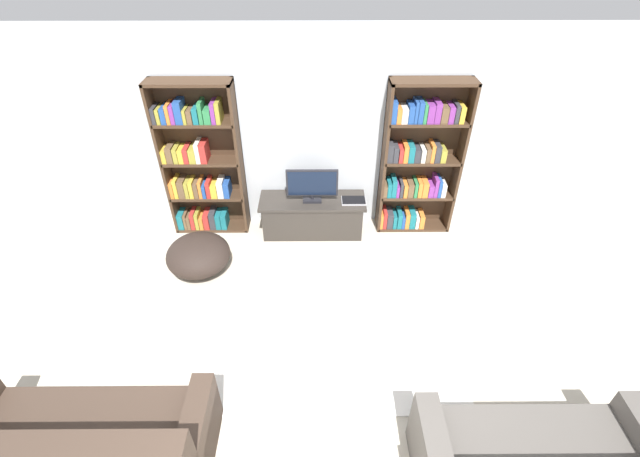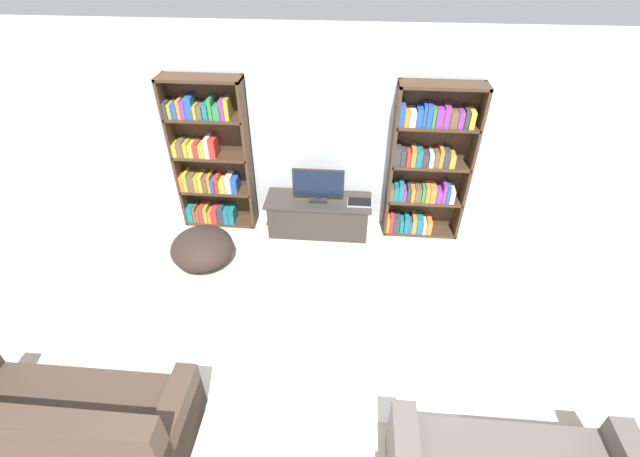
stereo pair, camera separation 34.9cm
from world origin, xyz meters
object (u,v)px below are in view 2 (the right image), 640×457
(bookshelf_left, at_px, (210,159))
(laptop, at_px, (360,202))
(bookshelf_right, at_px, (427,166))
(television, at_px, (318,185))
(beanbag_ottoman, at_px, (202,248))
(tv_stand, at_px, (318,215))
(couch_left_sectional, at_px, (66,426))

(bookshelf_left, bearing_deg, laptop, -5.31)
(bookshelf_left, distance_m, bookshelf_right, 2.77)
(television, distance_m, laptop, 0.58)
(bookshelf_left, bearing_deg, television, -6.09)
(television, xyz_separation_m, laptop, (0.54, -0.03, -0.22))
(television, height_order, beanbag_ottoman, television)
(bookshelf_right, bearing_deg, tv_stand, -174.32)
(bookshelf_left, xyz_separation_m, couch_left_sectional, (-0.32, -3.23, -0.68))
(beanbag_ottoman, bearing_deg, tv_stand, 28.75)
(bookshelf_right, xyz_separation_m, television, (-1.34, -0.15, -0.25))
(bookshelf_left, distance_m, laptop, 2.02)
(bookshelf_right, height_order, couch_left_sectional, bookshelf_right)
(bookshelf_right, distance_m, television, 1.38)
(tv_stand, bearing_deg, couch_left_sectional, -119.38)
(bookshelf_right, relative_size, beanbag_ottoman, 2.67)
(television, relative_size, laptop, 2.10)
(couch_left_sectional, distance_m, beanbag_ottoman, 2.37)
(bookshelf_left, relative_size, laptop, 6.49)
(bookshelf_right, distance_m, laptop, 0.95)
(bookshelf_left, xyz_separation_m, tv_stand, (1.42, -0.13, -0.71))
(tv_stand, xyz_separation_m, laptop, (0.54, -0.05, 0.27))
(tv_stand, distance_m, beanbag_ottoman, 1.57)
(bookshelf_left, distance_m, tv_stand, 1.60)
(bookshelf_right, distance_m, beanbag_ottoman, 2.97)
(couch_left_sectional, bearing_deg, laptop, 53.20)
(tv_stand, relative_size, television, 2.11)
(bookshelf_right, xyz_separation_m, tv_stand, (-1.34, -0.13, -0.74))
(television, bearing_deg, tv_stand, 90.00)
(tv_stand, bearing_deg, bookshelf_left, 174.60)
(tv_stand, relative_size, laptop, 4.43)
(bookshelf_left, distance_m, television, 1.45)
(laptop, bearing_deg, couch_left_sectional, -126.80)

